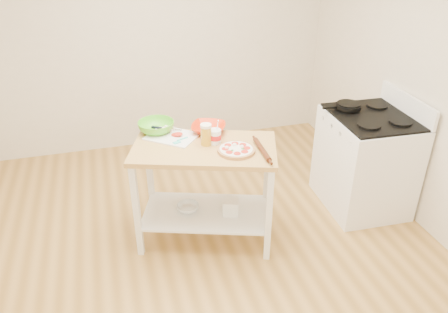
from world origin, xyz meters
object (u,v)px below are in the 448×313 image
object	(u,v)px
prep_island	(205,173)
orange_bowl	(208,128)
shelf_glass_bowl	(188,208)
pizza	(236,150)
rolling_pin	(262,150)
skillet	(348,106)
cutting_board	(172,136)
knife	(162,128)
green_bowl	(156,127)
gas_stove	(365,161)
shelf_bin	(231,207)
yogurt_tub	(215,136)
spatula	(180,140)
beer_pint	(206,134)

from	to	relation	value
prep_island	orange_bowl	xyz separation A→B (m)	(0.10, 0.25, 0.29)
orange_bowl	shelf_glass_bowl	bearing A→B (deg)	-142.14
pizza	rolling_pin	size ratio (longest dim) A/B	0.84
skillet	cutting_board	size ratio (longest dim) A/B	0.75
knife	green_bowl	size ratio (longest dim) A/B	0.81
orange_bowl	shelf_glass_bowl	xyz separation A→B (m)	(-0.24, -0.19, -0.65)
gas_stove	shelf_bin	size ratio (longest dim) A/B	8.35
cutting_board	knife	size ratio (longest dim) A/B	2.02
cutting_board	shelf_glass_bowl	world-z (taller)	cutting_board
pizza	yogurt_tub	distance (m)	0.22
pizza	orange_bowl	world-z (taller)	orange_bowl
shelf_glass_bowl	shelf_bin	world-z (taller)	shelf_bin
gas_stove	cutting_board	bearing A→B (deg)	177.72
pizza	knife	world-z (taller)	pizza
pizza	green_bowl	bearing A→B (deg)	136.36
yogurt_tub	shelf_glass_bowl	xyz separation A→B (m)	(-0.25, 0.03, -0.67)
spatula	shelf_glass_bowl	size ratio (longest dim) A/B	0.72
rolling_pin	shelf_bin	world-z (taller)	rolling_pin
cutting_board	beer_pint	size ratio (longest dim) A/B	2.80
beer_pint	rolling_pin	world-z (taller)	beer_pint
skillet	rolling_pin	xyz separation A→B (m)	(-1.03, -0.51, -0.05)
rolling_pin	beer_pint	bearing A→B (deg)	147.85
skillet	shelf_bin	size ratio (longest dim) A/B	2.83
orange_bowl	green_bowl	bearing A→B (deg)	163.99
shelf_glass_bowl	green_bowl	bearing A→B (deg)	120.42
knife	yogurt_tub	bearing A→B (deg)	-12.82
yogurt_tub	orange_bowl	bearing A→B (deg)	90.59
pizza	spatula	bearing A→B (deg)	144.59
cutting_board	yogurt_tub	bearing A→B (deg)	5.88
gas_stove	beer_pint	bearing A→B (deg)	-175.09
rolling_pin	skillet	bearing A→B (deg)	26.24
prep_island	shelf_glass_bowl	xyz separation A→B (m)	(-0.15, 0.06, -0.36)
cutting_board	beer_pint	world-z (taller)	beer_pint
shelf_bin	shelf_glass_bowl	bearing A→B (deg)	158.62
green_bowl	pizza	bearing A→B (deg)	-43.64
prep_island	pizza	size ratio (longest dim) A/B	4.36
rolling_pin	shelf_bin	xyz separation A→B (m)	(-0.21, 0.14, -0.59)
rolling_pin	shelf_bin	distance (m)	0.64
spatula	beer_pint	world-z (taller)	beer_pint
knife	beer_pint	xyz separation A→B (m)	(0.30, -0.37, 0.07)
skillet	rolling_pin	distance (m)	1.15
yogurt_tub	rolling_pin	xyz separation A→B (m)	(0.31, -0.25, -0.04)
skillet	shelf_glass_bowl	xyz separation A→B (m)	(-1.59, -0.23, -0.68)
orange_bowl	green_bowl	world-z (taller)	green_bowl
prep_island	knife	world-z (taller)	knife
green_bowl	yogurt_tub	world-z (taller)	yogurt_tub
prep_island	beer_pint	size ratio (longest dim) A/B	7.24
pizza	rolling_pin	xyz separation A→B (m)	(0.19, -0.06, 0.00)
green_bowl	beer_pint	distance (m)	0.49
prep_island	beer_pint	world-z (taller)	beer_pint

